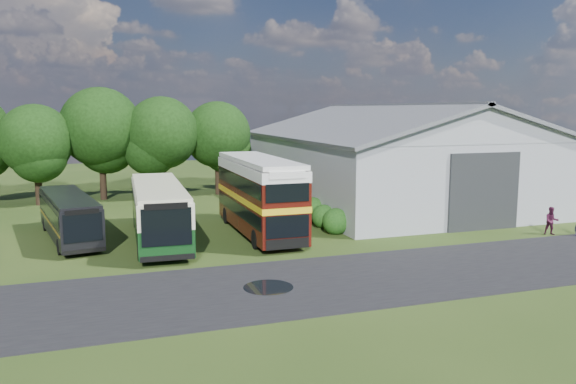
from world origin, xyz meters
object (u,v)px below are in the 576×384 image
object	(u,v)px
bus_maroon_double	(259,196)
bus_dark_single	(69,216)
visitor_b	(552,221)
bus_green_single	(159,211)
storage_shed	(392,152)

from	to	relation	value
bus_maroon_double	bus_dark_single	size ratio (longest dim) A/B	1.10
bus_dark_single	visitor_b	bearing A→B (deg)	-26.71
visitor_b	bus_green_single	bearing A→B (deg)	-166.57
bus_green_single	bus_maroon_double	world-z (taller)	bus_maroon_double
bus_maroon_double	visitor_b	world-z (taller)	bus_maroon_double
bus_green_single	visitor_b	size ratio (longest dim) A/B	7.07
storage_shed	visitor_b	xyz separation A→B (m)	(3.07, -14.65, -3.30)
bus_maroon_double	visitor_b	distance (m)	18.16
bus_green_single	bus_dark_single	distance (m)	5.39
storage_shed	bus_green_single	size ratio (longest dim) A/B	2.02
storage_shed	bus_green_single	world-z (taller)	storage_shed
bus_green_single	bus_maroon_double	distance (m)	6.15
storage_shed	bus_maroon_double	size ratio (longest dim) A/B	2.24
bus_green_single	visitor_b	world-z (taller)	bus_green_single
storage_shed	bus_dark_single	size ratio (longest dim) A/B	2.46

